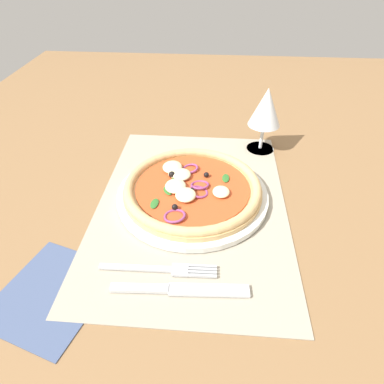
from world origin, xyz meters
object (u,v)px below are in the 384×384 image
pizza (191,187)px  napkin (52,293)px  fork (165,269)px  plate (191,194)px  knife (181,289)px  wine_glass (266,109)px

pizza → napkin: (23.04, -18.24, -2.43)cm
fork → napkin: fork is taller
plate → knife: bearing=0.6°
napkin → pizza: bearing=141.6°
pizza → wine_glass: bearing=142.5°
plate → knife: (21.35, 0.23, -0.30)cm
pizza → knife: size_ratio=1.31×
fork → knife: size_ratio=0.90×
pizza → knife: (21.36, 0.31, -1.96)cm
plate → pizza: 1.66cm
pizza → napkin: bearing=-38.4°
knife → wine_glass: wine_glass is taller
pizza → wine_glass: wine_glass is taller
plate → napkin: plate is taller
fork → napkin: size_ratio=1.15×
plate → napkin: bearing=-38.5°
plate → napkin: (23.02, -18.32, -0.78)cm
fork → knife: 4.46cm
pizza → fork: 18.27cm
pizza → knife: bearing=0.8°
fork → wine_glass: size_ratio=1.21×
plate → fork: (17.96, -2.67, -0.34)cm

